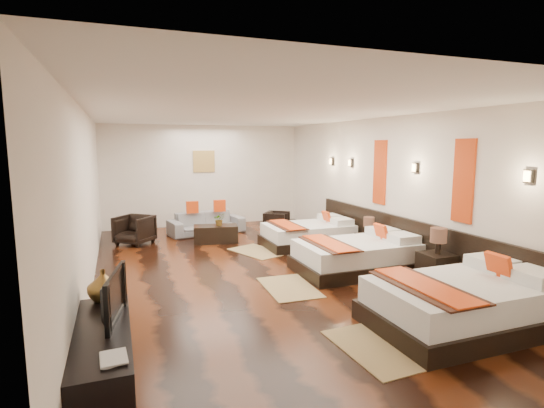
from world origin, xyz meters
name	(u,v)px	position (x,y,z in m)	size (l,w,h in m)	color
floor	(258,271)	(0.00, 0.00, 0.00)	(5.50, 9.50, 0.01)	black
ceiling	(257,113)	(0.00, 0.00, 2.80)	(5.50, 9.50, 0.01)	white
back_wall	(204,176)	(0.00, 4.75, 1.40)	(5.50, 0.01, 2.80)	silver
left_wall	(87,201)	(-2.75, 0.00, 1.40)	(0.01, 9.50, 2.80)	silver
right_wall	(389,188)	(2.75, 0.00, 1.40)	(0.01, 9.50, 2.80)	silver
headboard_panel	(412,244)	(2.71, -0.80, 0.45)	(0.08, 6.60, 0.90)	black
bed_near	(465,302)	(1.70, -3.08, 0.30)	(2.32, 1.46, 0.89)	black
bed_mid	(358,255)	(1.70, -0.60, 0.28)	(2.16, 1.36, 0.83)	black
bed_far	(309,234)	(1.70, 1.44, 0.26)	(1.99, 1.25, 0.76)	black
nightstand_a	(437,266)	(2.45, -1.75, 0.33)	(0.48, 0.48, 0.95)	black
nightstand_b	(368,242)	(2.44, 0.21, 0.28)	(0.41, 0.41, 0.81)	black
jute_mat_near	(376,348)	(0.32, -3.20, 0.01)	(0.75, 1.20, 0.01)	#94794B
jute_mat_mid	(289,287)	(0.18, -1.01, 0.01)	(0.75, 1.20, 0.01)	#94794B
jute_mat_far	(257,251)	(0.43, 1.31, 0.01)	(0.75, 1.20, 0.01)	#94794B
tv_console	(104,358)	(-2.50, -2.92, 0.28)	(0.50, 1.80, 0.55)	black
tv	(107,296)	(-2.45, -2.70, 0.79)	(0.84, 0.11, 0.48)	black
book	(100,361)	(-2.50, -3.54, 0.56)	(0.21, 0.28, 0.03)	black
figurine	(103,285)	(-2.50, -2.13, 0.73)	(0.34, 0.34, 0.35)	brown
sofa	(206,223)	(-0.21, 3.52, 0.28)	(1.89, 0.74, 0.55)	slate
armchair_left	(134,230)	(-1.99, 2.94, 0.33)	(0.71, 0.73, 0.67)	black
armchair_right	(277,222)	(1.56, 3.09, 0.27)	(0.57, 0.59, 0.54)	black
coffee_table	(216,234)	(-0.21, 2.47, 0.20)	(1.00, 0.50, 0.40)	black
table_plant	(219,219)	(-0.13, 2.43, 0.55)	(0.27, 0.23, 0.30)	#275E1F
orange_panel_a	(463,181)	(2.73, -1.90, 1.70)	(0.04, 0.40, 1.30)	#D86014
orange_panel_b	(380,172)	(2.73, 0.30, 1.70)	(0.04, 0.40, 1.30)	#D86014
sconce_near	(528,176)	(2.70, -3.00, 1.85)	(0.07, 0.12, 0.18)	black
sconce_mid	(415,168)	(2.70, -0.80, 1.85)	(0.07, 0.12, 0.18)	black
sconce_far	(351,163)	(2.70, 1.40, 1.85)	(0.07, 0.12, 0.18)	black
sconce_lounge	(332,161)	(2.70, 2.30, 1.85)	(0.07, 0.12, 0.18)	black
gold_artwork	(204,161)	(0.00, 4.73, 1.80)	(0.60, 0.04, 0.60)	#AD873F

